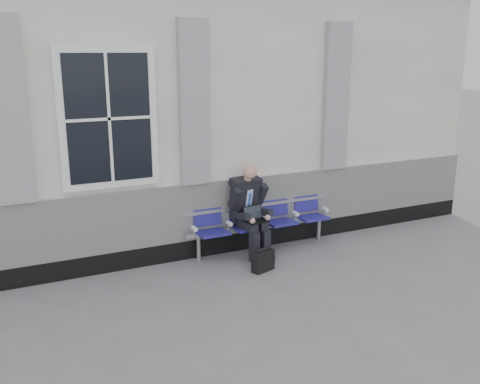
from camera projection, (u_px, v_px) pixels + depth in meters
ground at (116, 318)px, 6.50m from camera, size 70.00×70.00×0.00m
station_building at (61, 108)px, 8.95m from camera, size 14.40×4.40×4.49m
bench at (261, 217)px, 8.62m from camera, size 2.60×0.47×0.91m
businessman at (249, 208)px, 8.32m from camera, size 0.62×0.83×1.46m
briefcase at (263, 260)px, 7.86m from camera, size 0.38×0.25×0.36m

